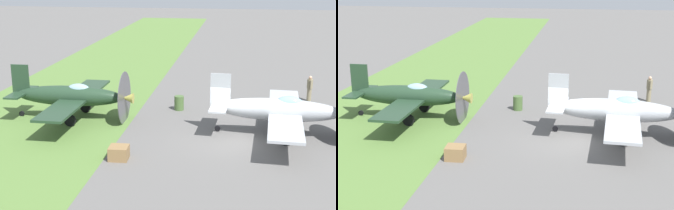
{
  "view_description": "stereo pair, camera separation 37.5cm",
  "coord_description": "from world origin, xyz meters",
  "views": [
    {
      "loc": [
        24.72,
        0.52,
        8.87
      ],
      "look_at": [
        -1.63,
        -3.53,
        1.27
      ],
      "focal_mm": 52.75,
      "sensor_mm": 36.0,
      "label": 1
    },
    {
      "loc": [
        24.66,
        0.88,
        8.87
      ],
      "look_at": [
        -1.63,
        -3.53,
        1.27
      ],
      "focal_mm": 52.75,
      "sensor_mm": 36.0,
      "label": 2
    }
  ],
  "objects": [
    {
      "name": "ground_crew_chief",
      "position": [
        -8.47,
        5.04,
        0.91
      ],
      "size": [
        0.63,
        0.38,
        1.73
      ],
      "rotation": [
        0.0,
        0.0,
        3.25
      ],
      "color": "#847A5B",
      "rests_on": "ground"
    },
    {
      "name": "airplane_wingman",
      "position": [
        -2.25,
        -9.37,
        1.4
      ],
      "size": [
        9.28,
        7.39,
        3.33
      ],
      "rotation": [
        0.0,
        0.0,
        -0.0
      ],
      "color": "#233D28",
      "rests_on": "ground"
    },
    {
      "name": "supply_crate",
      "position": [
        3.58,
        -5.08,
        0.32
      ],
      "size": [
        0.94,
        0.94,
        0.64
      ],
      "primitive_type": "cube",
      "rotation": [
        0.0,
        0.0,
        0.05
      ],
      "color": "olive",
      "rests_on": "ground"
    },
    {
      "name": "grass_verge",
      "position": [
        0.0,
        -11.28,
        0.0
      ],
      "size": [
        120.0,
        11.0,
        0.01
      ],
      "primitive_type": "cube",
      "color": "#567A38",
      "rests_on": "ground"
    },
    {
      "name": "airplane_lead",
      "position": [
        -1.01,
        2.61,
        1.43
      ],
      "size": [
        9.57,
        7.57,
        3.41
      ],
      "rotation": [
        0.0,
        0.0,
        -0.06
      ],
      "color": "#B2B7BC",
      "rests_on": "ground"
    },
    {
      "name": "fuel_drum",
      "position": [
        -5.02,
        -3.34,
        0.45
      ],
      "size": [
        0.6,
        0.6,
        0.9
      ],
      "primitive_type": "cylinder",
      "color": "#476633",
      "rests_on": "ground"
    },
    {
      "name": "ground_plane",
      "position": [
        0.0,
        0.0,
        0.0
      ],
      "size": [
        160.0,
        160.0,
        0.0
      ],
      "primitive_type": "plane",
      "color": "#605E5B"
    }
  ]
}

